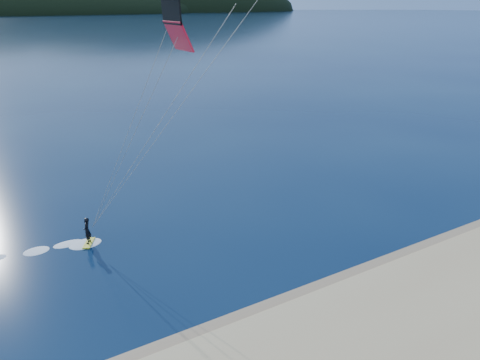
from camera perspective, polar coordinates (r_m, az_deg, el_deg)
name	(u,v)px	position (r m, az deg, el deg)	size (l,w,h in m)	color
wet_sand	(216,340)	(21.51, -3.10, -19.51)	(220.00, 2.50, 0.10)	#987B58
kitesurfer_near	(225,17)	(22.81, -1.93, 19.90)	(21.41, 9.70, 17.69)	gold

